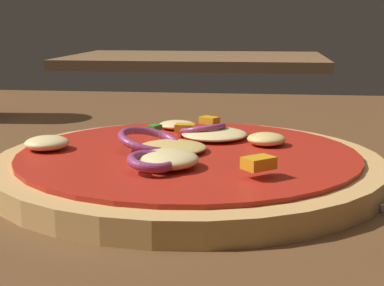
# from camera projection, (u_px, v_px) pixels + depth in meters

# --- Properties ---
(dining_table) EXTENTS (1.19, 0.87, 0.03)m
(dining_table) POSITION_uv_depth(u_px,v_px,m) (124.00, 181.00, 0.45)
(dining_table) COLOR brown
(dining_table) RESTS_ON ground
(pizza) EXTENTS (0.27, 0.27, 0.03)m
(pizza) POSITION_uv_depth(u_px,v_px,m) (187.00, 163.00, 0.40)
(pizza) COLOR tan
(pizza) RESTS_ON dining_table
(background_table) EXTENTS (0.77, 0.52, 0.03)m
(background_table) POSITION_uv_depth(u_px,v_px,m) (196.00, 60.00, 1.77)
(background_table) COLOR brown
(background_table) RESTS_ON ground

